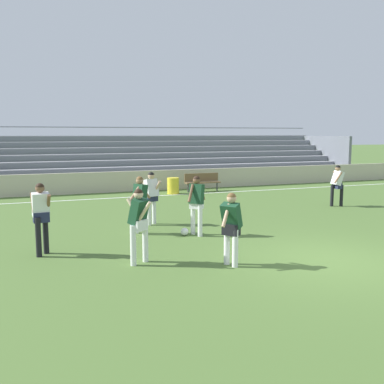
{
  "coord_description": "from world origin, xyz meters",
  "views": [
    {
      "loc": [
        -6.33,
        -7.9,
        2.88
      ],
      "look_at": [
        -1.18,
        5.59,
        0.93
      ],
      "focal_mm": 40.9,
      "sensor_mm": 36.0,
      "label": 1
    }
  ],
  "objects_px": {
    "bench_near_bin": "(202,180)",
    "player_white_wide_left": "(337,182)",
    "player_dark_on_ball": "(140,200)",
    "player_dark_challenging": "(139,219)",
    "player_dark_wide_right": "(231,223)",
    "trash_bin": "(173,186)",
    "player_white_pressing_high": "(151,193)",
    "bleacher_stand": "(161,158)",
    "soccer_ball": "(185,232)",
    "player_white_overlapping": "(41,212)",
    "player_dark_trailing_run": "(197,200)"
  },
  "relations": [
    {
      "from": "player_dark_on_ball",
      "to": "soccer_ball",
      "type": "distance_m",
      "value": 1.56
    },
    {
      "from": "bench_near_bin",
      "to": "player_dark_challenging",
      "type": "bearing_deg",
      "value": -118.68
    },
    {
      "from": "player_dark_on_ball",
      "to": "player_white_wide_left",
      "type": "relative_size",
      "value": 1.02
    },
    {
      "from": "player_white_wide_left",
      "to": "player_dark_on_ball",
      "type": "bearing_deg",
      "value": -167.21
    },
    {
      "from": "bench_near_bin",
      "to": "player_white_wide_left",
      "type": "xyz_separation_m",
      "value": [
        3.29,
        -6.06,
        0.42
      ]
    },
    {
      "from": "bleacher_stand",
      "to": "player_white_wide_left",
      "type": "distance_m",
      "value": 11.49
    },
    {
      "from": "player_dark_on_ball",
      "to": "player_dark_challenging",
      "type": "bearing_deg",
      "value": -104.61
    },
    {
      "from": "player_dark_wide_right",
      "to": "soccer_ball",
      "type": "distance_m",
      "value": 3.14
    },
    {
      "from": "player_dark_on_ball",
      "to": "player_dark_wide_right",
      "type": "distance_m",
      "value": 3.83
    },
    {
      "from": "player_dark_on_ball",
      "to": "player_white_wide_left",
      "type": "height_order",
      "value": "player_dark_on_ball"
    },
    {
      "from": "soccer_ball",
      "to": "player_dark_challenging",
      "type": "bearing_deg",
      "value": -130.45
    },
    {
      "from": "bench_near_bin",
      "to": "player_dark_trailing_run",
      "type": "height_order",
      "value": "player_dark_trailing_run"
    },
    {
      "from": "player_white_pressing_high",
      "to": "soccer_ball",
      "type": "relative_size",
      "value": 7.63
    },
    {
      "from": "player_white_overlapping",
      "to": "player_dark_trailing_run",
      "type": "bearing_deg",
      "value": 8.05
    },
    {
      "from": "player_white_overlapping",
      "to": "soccer_ball",
      "type": "height_order",
      "value": "player_white_overlapping"
    },
    {
      "from": "trash_bin",
      "to": "soccer_ball",
      "type": "height_order",
      "value": "trash_bin"
    },
    {
      "from": "player_white_pressing_high",
      "to": "player_dark_wide_right",
      "type": "bearing_deg",
      "value": -84.7
    },
    {
      "from": "soccer_ball",
      "to": "player_white_overlapping",
      "type": "bearing_deg",
      "value": -169.82
    },
    {
      "from": "bench_near_bin",
      "to": "player_white_wide_left",
      "type": "relative_size",
      "value": 1.1
    },
    {
      "from": "player_white_overlapping",
      "to": "player_white_pressing_high",
      "type": "bearing_deg",
      "value": 36.19
    },
    {
      "from": "player_dark_challenging",
      "to": "player_dark_wide_right",
      "type": "relative_size",
      "value": 1.04
    },
    {
      "from": "player_dark_trailing_run",
      "to": "player_white_wide_left",
      "type": "bearing_deg",
      "value": 20.76
    },
    {
      "from": "bench_near_bin",
      "to": "player_white_wide_left",
      "type": "distance_m",
      "value": 6.91
    },
    {
      "from": "trash_bin",
      "to": "player_dark_wide_right",
      "type": "distance_m",
      "value": 11.58
    },
    {
      "from": "player_dark_challenging",
      "to": "soccer_ball",
      "type": "xyz_separation_m",
      "value": [
        1.85,
        2.17,
        -0.89
      ]
    },
    {
      "from": "player_dark_on_ball",
      "to": "player_white_wide_left",
      "type": "xyz_separation_m",
      "value": [
        8.47,
        1.92,
        -0.03
      ]
    },
    {
      "from": "player_white_pressing_high",
      "to": "player_white_overlapping",
      "type": "xyz_separation_m",
      "value": [
        -3.38,
        -2.47,
        0.03
      ]
    },
    {
      "from": "player_dark_on_ball",
      "to": "player_white_overlapping",
      "type": "xyz_separation_m",
      "value": [
        -2.72,
        -1.33,
        0.04
      ]
    },
    {
      "from": "trash_bin",
      "to": "player_white_overlapping",
      "type": "xyz_separation_m",
      "value": [
        -6.25,
        -8.97,
        0.65
      ]
    },
    {
      "from": "player_dark_wide_right",
      "to": "player_white_wide_left",
      "type": "bearing_deg",
      "value": 37.2
    },
    {
      "from": "bleacher_stand",
      "to": "player_dark_wide_right",
      "type": "relative_size",
      "value": 14.49
    },
    {
      "from": "player_dark_trailing_run",
      "to": "soccer_ball",
      "type": "relative_size",
      "value": 7.71
    },
    {
      "from": "trash_bin",
      "to": "player_white_overlapping",
      "type": "height_order",
      "value": "player_white_overlapping"
    },
    {
      "from": "bench_near_bin",
      "to": "player_white_overlapping",
      "type": "relative_size",
      "value": 1.04
    },
    {
      "from": "bench_near_bin",
      "to": "bleacher_stand",
      "type": "bearing_deg",
      "value": 98.26
    },
    {
      "from": "bench_near_bin",
      "to": "player_dark_wide_right",
      "type": "bearing_deg",
      "value": -109.26
    },
    {
      "from": "player_dark_wide_right",
      "to": "player_white_overlapping",
      "type": "bearing_deg",
      "value": 148.54
    },
    {
      "from": "player_dark_wide_right",
      "to": "player_white_overlapping",
      "type": "height_order",
      "value": "player_white_overlapping"
    },
    {
      "from": "player_dark_challenging",
      "to": "player_dark_on_ball",
      "type": "bearing_deg",
      "value": 75.39
    },
    {
      "from": "player_dark_challenging",
      "to": "player_white_pressing_high",
      "type": "bearing_deg",
      "value": 70.64
    },
    {
      "from": "bench_near_bin",
      "to": "player_dark_challenging",
      "type": "xyz_separation_m",
      "value": [
        -5.91,
        -10.8,
        0.46
      ]
    },
    {
      "from": "bench_near_bin",
      "to": "soccer_ball",
      "type": "height_order",
      "value": "bench_near_bin"
    },
    {
      "from": "player_dark_trailing_run",
      "to": "player_dark_wide_right",
      "type": "relative_size",
      "value": 1.05
    },
    {
      "from": "player_white_pressing_high",
      "to": "trash_bin",
      "type": "bearing_deg",
      "value": 66.11
    },
    {
      "from": "trash_bin",
      "to": "player_dark_wide_right",
      "type": "xyz_separation_m",
      "value": [
        -2.43,
        -11.3,
        0.57
      ]
    },
    {
      "from": "player_white_wide_left",
      "to": "player_white_overlapping",
      "type": "height_order",
      "value": "player_white_overlapping"
    },
    {
      "from": "player_white_wide_left",
      "to": "player_dark_wide_right",
      "type": "height_order",
      "value": "player_white_wide_left"
    },
    {
      "from": "player_dark_challenging",
      "to": "player_white_overlapping",
      "type": "relative_size",
      "value": 0.97
    },
    {
      "from": "trash_bin",
      "to": "bleacher_stand",
      "type": "bearing_deg",
      "value": 79.27
    },
    {
      "from": "bleacher_stand",
      "to": "trash_bin",
      "type": "xyz_separation_m",
      "value": [
        -0.96,
        -5.05,
        -1.04
      ]
    }
  ]
}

